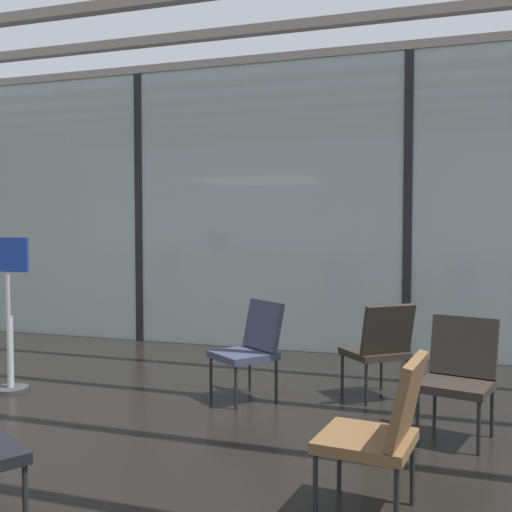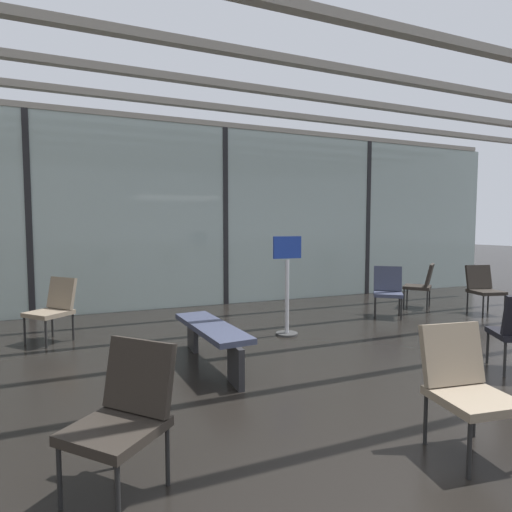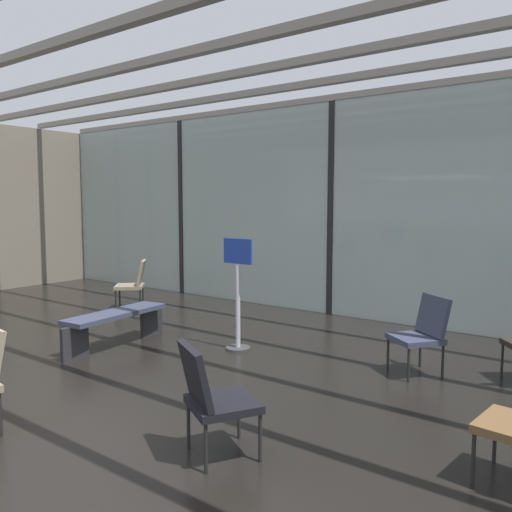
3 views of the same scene
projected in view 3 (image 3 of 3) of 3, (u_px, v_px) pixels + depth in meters
ground_plane at (56, 411)px, 4.74m from camera, size 60.00×60.00×0.00m
glass_curtain_wall at (332, 209)px, 8.71m from camera, size 14.00×0.08×3.56m
window_mullion_0 at (182, 208)px, 10.79m from camera, size 0.10×0.12×3.56m
window_mullion_1 at (332, 209)px, 8.71m from camera, size 0.10×0.12×3.56m
ceiling_slats at (195, 51)px, 5.89m from camera, size 13.72×6.72×0.10m
parked_airplane at (417, 205)px, 13.49m from camera, size 11.91×3.64×3.64m
lounge_chair_0 at (423, 330)px, 5.73m from camera, size 0.70×0.71×0.87m
lounge_chair_1 at (212, 393)px, 3.83m from camera, size 0.68×0.69×0.87m
lounge_chair_6 at (134, 281)px, 9.26m from camera, size 0.71×0.71×0.87m
waiting_bench at (116, 319)px, 6.83m from camera, size 0.53×1.69×0.47m
info_sign at (238, 298)px, 6.65m from camera, size 0.44×0.32×1.44m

